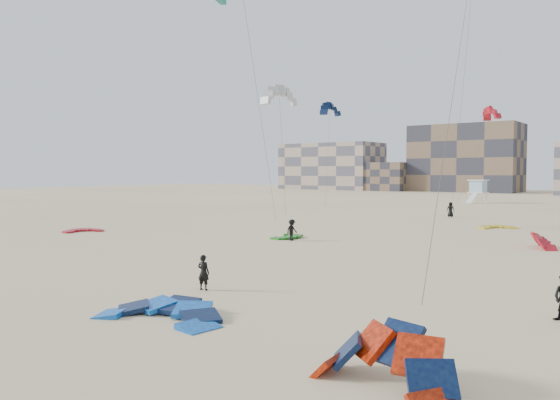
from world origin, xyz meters
The scene contains 17 objects.
ground centered at (0.00, 0.00, 0.00)m, with size 320.00×320.00×0.00m, color beige.
kite_ground_blue centered at (3.33, -1.14, 0.00)m, with size 4.62×4.78×0.92m, color blue, non-canonical shape.
kite_ground_orange centered at (12.87, -2.23, 0.00)m, with size 3.96×3.18×2.44m, color #FA2C0A, non-canonical shape.
kite_ground_red centered at (-24.83, 13.98, 0.00)m, with size 3.11×3.29×0.42m, color #BC1738, non-canonical shape.
kite_ground_green centered at (-7.50, 21.53, 0.00)m, with size 3.12×3.30×0.43m, color #267E18, non-canonical shape.
kite_ground_red_far centered at (10.72, 27.52, 0.00)m, with size 2.90×2.46×1.79m, color #BC1738, non-canonical shape.
kite_ground_yellow centered at (4.21, 39.68, 0.00)m, with size 3.33×3.50×0.41m, color yellow, non-canonical shape.
kitesurfer_main centered at (1.14, 3.23, 0.82)m, with size 0.60×0.39×1.64m, color black.
kitesurfer_c centered at (-6.10, 20.25, 0.84)m, with size 1.09×0.62×1.68m, color black.
kitesurfer_e centered at (-3.91, 49.68, 0.90)m, with size 0.88×0.57×1.80m, color black.
kite_fly_grey centered at (-14.36, 29.57, 12.86)m, with size 4.84×4.88×13.11m.
kite_fly_navy centered at (-22.64, 52.60, 14.19)m, with size 7.44×11.72×14.63m.
kite_fly_red centered at (-2.53, 60.63, 13.02)m, with size 5.28×7.23×13.46m.
lifeguard_tower_far centered at (-10.46, 81.57, 1.99)m, with size 3.08×5.61×4.01m.
condo_west_a centered at (-70.00, 130.00, 7.00)m, with size 30.00×15.00×14.00m, color tan.
condo_west_b centered at (-30.00, 134.00, 9.00)m, with size 28.00×14.00×18.00m, color brown.
condo_fill_left centered at (-50.00, 128.00, 4.00)m, with size 12.00×10.00×8.00m, color brown.
Camera 1 is at (18.87, -14.48, 5.45)m, focal length 35.00 mm.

